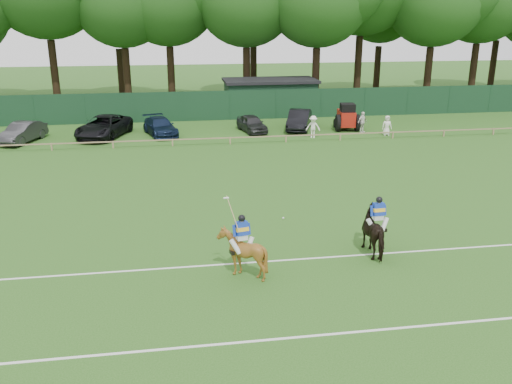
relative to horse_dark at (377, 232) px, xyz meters
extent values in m
plane|color=#1E4C14|center=(-4.53, 0.92, -0.88)|extent=(160.00, 160.00, 0.00)
imported|color=black|center=(0.00, 0.00, 0.00)|extent=(1.07, 2.13, 1.76)
imported|color=brown|center=(-5.29, -1.02, -0.02)|extent=(1.68, 1.82, 1.72)
imported|color=#2E2E31|center=(-18.02, 21.80, -0.17)|extent=(2.81, 4.55, 1.42)
imported|color=black|center=(-12.48, 22.58, -0.09)|extent=(4.25, 6.20, 1.57)
imported|color=#121E39|center=(-8.38, 22.63, -0.23)|extent=(3.00, 4.84, 1.31)
imported|color=#2E2E30|center=(-1.41, 22.81, -0.24)|extent=(2.29, 4.01, 1.29)
imported|color=black|center=(2.41, 23.10, -0.12)|extent=(3.02, 4.89, 1.52)
imported|color=white|center=(2.73, 20.04, -0.07)|extent=(1.18, 0.88, 1.62)
imported|color=white|center=(6.92, 21.25, -0.08)|extent=(1.01, 0.79, 1.60)
imported|color=white|center=(8.41, 19.97, -0.14)|extent=(0.75, 0.51, 1.49)
cube|color=silver|center=(0.00, 0.00, 0.61)|extent=(0.37, 0.28, 0.18)
cube|color=#1735A8|center=(0.00, 0.00, 0.93)|extent=(0.42, 0.33, 0.51)
cube|color=yellow|center=(0.00, 0.00, 0.91)|extent=(0.45, 0.31, 0.18)
sphere|color=black|center=(0.00, 0.00, 1.30)|extent=(0.25, 0.25, 0.25)
cylinder|color=silver|center=(0.26, -0.04, 0.31)|extent=(0.42, 0.35, 0.59)
cylinder|color=silver|center=(-0.26, -0.06, 0.31)|extent=(0.42, 0.33, 0.59)
cube|color=silver|center=(-5.29, -1.02, 0.58)|extent=(0.41, 0.33, 0.18)
cube|color=#1735A8|center=(-5.29, -1.02, 0.90)|extent=(0.45, 0.38, 0.51)
cube|color=yellow|center=(-5.29, -1.02, 0.88)|extent=(0.48, 0.37, 0.18)
sphere|color=black|center=(-5.29, -1.02, 1.27)|extent=(0.25, 0.25, 0.25)
cylinder|color=silver|center=(-5.03, -1.01, 0.28)|extent=(0.41, 0.40, 0.59)
cylinder|color=silver|center=(-5.53, -1.12, 0.28)|extent=(0.43, 0.31, 0.59)
cylinder|color=tan|center=(-5.59, -1.03, 1.45)|extent=(0.39, 0.52, 1.17)
sphere|color=silver|center=(-2.76, 4.11, -0.83)|extent=(0.09, 0.09, 0.09)
cube|color=silver|center=(-4.53, -5.08, -0.87)|extent=(60.00, 0.10, 0.01)
cube|color=silver|center=(-4.53, -0.08, -0.87)|extent=(60.00, 0.10, 0.01)
cube|color=#997F5B|center=(-4.53, 18.92, -0.43)|extent=(62.00, 0.08, 0.08)
cube|color=#14351E|center=(-4.53, 27.92, 0.37)|extent=(92.00, 0.04, 2.50)
cube|color=#14331E|center=(1.47, 30.92, 0.52)|extent=(8.00, 4.00, 2.80)
cube|color=black|center=(1.47, 30.92, 2.04)|extent=(8.40, 4.40, 0.24)
cube|color=#A2190F|center=(6.01, 22.42, 0.04)|extent=(1.40, 2.24, 1.14)
cube|color=black|center=(5.97, 22.07, 0.83)|extent=(1.19, 1.27, 0.79)
cylinder|color=black|center=(5.20, 21.90, -0.22)|extent=(0.43, 1.34, 1.32)
cylinder|color=black|center=(6.68, 21.71, -0.22)|extent=(0.43, 1.34, 1.32)
cylinder|color=black|center=(5.47, 23.38, -0.53)|extent=(0.35, 0.73, 0.70)
cylinder|color=black|center=(6.78, 23.21, -0.53)|extent=(0.35, 0.73, 0.70)
camera|label=1|loc=(-7.45, -18.05, 7.91)|focal=38.00mm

